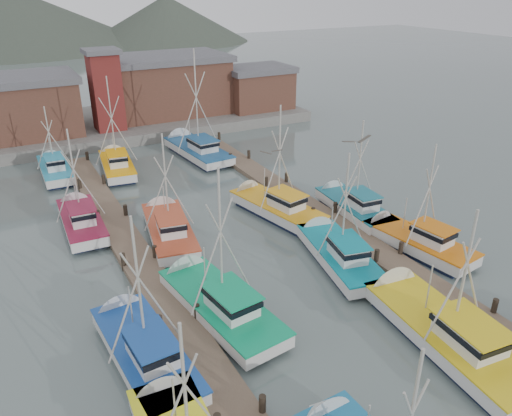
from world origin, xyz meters
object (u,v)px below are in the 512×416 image
lookout_tower (106,89)px  boat_1 (440,328)px  boat_8 (168,228)px  boat_12 (117,164)px  boat_4 (216,301)px

lookout_tower → boat_1: size_ratio=0.80×
boat_8 → boat_12: 14.67m
boat_4 → boat_12: boat_12 is taller
lookout_tower → boat_12: 11.60m
boat_8 → boat_4: bearing=-84.1°
lookout_tower → boat_8: 25.56m
lookout_tower → boat_8: (-2.09, -25.01, -4.87)m
lookout_tower → boat_4: 34.97m
boat_8 → boat_12: bearing=99.4°
lookout_tower → boat_8: bearing=-94.8°
boat_8 → lookout_tower: bearing=95.0°
boat_1 → boat_4: bearing=145.7°
boat_1 → boat_8: bearing=121.3°
lookout_tower → boat_4: bearing=-94.5°
lookout_tower → boat_12: size_ratio=0.90×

